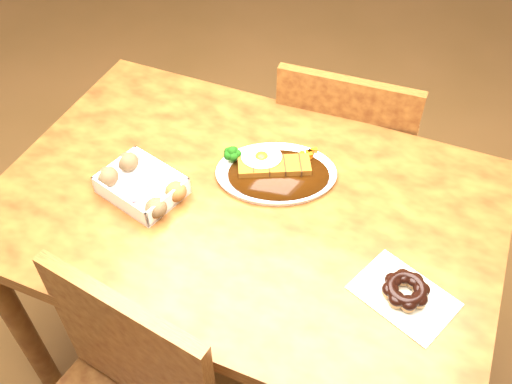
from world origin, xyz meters
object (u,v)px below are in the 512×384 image
at_px(donut_box, 142,185).
at_px(pon_de_ring, 405,291).
at_px(table, 245,228).
at_px(katsu_curry_plate, 274,170).
at_px(chair_far, 345,157).

xyz_separation_m(donut_box, pon_de_ring, (0.65, -0.05, -0.01)).
height_order(table, pon_de_ring, pon_de_ring).
xyz_separation_m(katsu_curry_plate, donut_box, (-0.27, -0.18, 0.01)).
relative_size(table, chair_far, 1.38).
bearing_deg(katsu_curry_plate, pon_de_ring, -30.94).
distance_m(table, pon_de_ring, 0.44).
bearing_deg(donut_box, table, 15.67).
relative_size(katsu_curry_plate, pon_de_ring, 1.48).
height_order(katsu_curry_plate, pon_de_ring, katsu_curry_plate).
height_order(table, chair_far, chair_far).
height_order(chair_far, katsu_curry_plate, chair_far).
bearing_deg(donut_box, chair_far, 59.06).
bearing_deg(katsu_curry_plate, table, -104.64).
bearing_deg(table, chair_far, 77.30).
distance_m(chair_far, katsu_curry_plate, 0.52).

